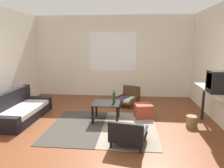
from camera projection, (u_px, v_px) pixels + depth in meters
name	position (u px, v px, depth m)	size (l,w,h in m)	color
ground_plane	(99.00, 131.00, 4.37)	(7.80, 7.80, 0.00)	brown
far_wall_with_window	(113.00, 56.00, 7.10)	(5.60, 0.13, 2.70)	silver
area_rug	(103.00, 127.00, 4.57)	(2.30, 1.99, 0.01)	#38332D
couch	(20.00, 111.00, 5.02)	(0.78, 1.77, 0.67)	black
coffee_table	(106.00, 106.00, 4.88)	(0.63, 0.59, 0.44)	black
armchair_by_window	(129.00, 97.00, 6.16)	(0.75, 0.79, 0.54)	#472D19
armchair_striped_foreground	(128.00, 134.00, 3.71)	(0.72, 0.70, 0.49)	black
ottoman_orange	(143.00, 111.00, 5.16)	(0.41, 0.41, 0.33)	#993D28
console_shelf	(216.00, 95.00, 4.21)	(0.46, 1.53, 0.88)	#B2AD9E
crt_television	(223.00, 82.00, 3.90)	(0.52, 0.35, 0.41)	black
clay_vase	(211.00, 81.00, 4.53)	(0.19, 0.19, 0.29)	#A87047
glass_bottle	(114.00, 97.00, 4.85)	(0.06, 0.06, 0.29)	#194723
wicker_basket	(192.00, 121.00, 4.59)	(0.24, 0.24, 0.24)	olive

